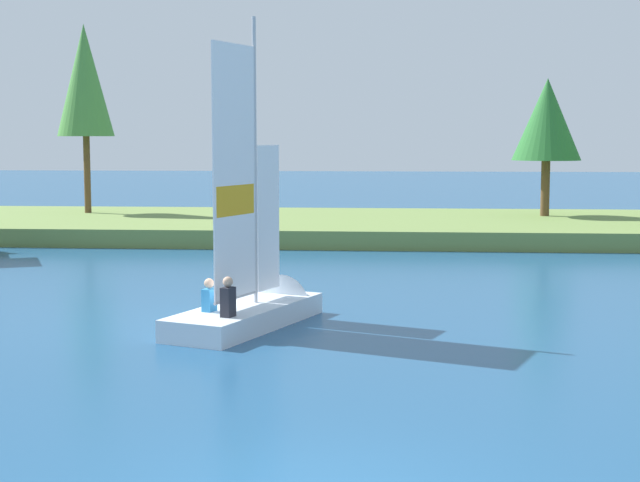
{
  "coord_description": "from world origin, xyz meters",
  "views": [
    {
      "loc": [
        0.88,
        -9.77,
        3.89
      ],
      "look_at": [
        -1.1,
        14.88,
        1.2
      ],
      "focal_mm": 53.74,
      "sensor_mm": 36.0,
      "label": 1
    }
  ],
  "objects": [
    {
      "name": "shoreline_tree_midleft",
      "position": [
        6.97,
        30.14,
        4.58
      ],
      "size": [
        2.8,
        2.8,
        5.61
      ],
      "color": "brown",
      "rests_on": "shore_bank"
    },
    {
      "name": "shore_bank",
      "position": [
        0.0,
        28.41,
        0.33
      ],
      "size": [
        80.0,
        11.01,
        0.66
      ],
      "primitive_type": "cube",
      "color": "olive",
      "rests_on": "ground"
    },
    {
      "name": "shoreline_tree_left",
      "position": [
        -12.32,
        30.23,
        6.25
      ],
      "size": [
        2.39,
        2.39,
        7.98
      ],
      "color": "brown",
      "rests_on": "shore_bank"
    },
    {
      "name": "sailboat",
      "position": [
        -1.93,
        10.15,
        0.45
      ],
      "size": [
        3.02,
        4.98,
        6.76
      ],
      "rotation": [
        0.0,
        0.0,
        1.2
      ],
      "color": "silver",
      "rests_on": "ground"
    }
  ]
}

